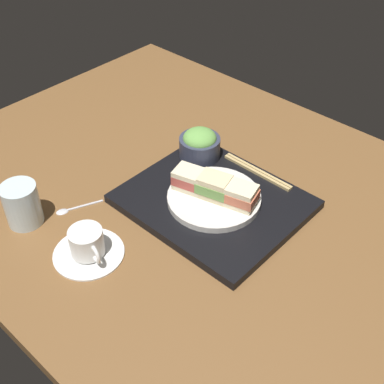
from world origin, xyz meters
The scene contains 11 objects.
ground_plane centered at (0.00, 0.00, -1.50)cm, with size 140.00×100.00×3.00cm, color brown.
serving_tray centered at (-2.57, 0.41, 1.03)cm, with size 37.99×32.22×2.06cm, color black.
sandwich_plate centered at (-3.14, 0.57, 2.81)cm, with size 20.95×20.95×1.48cm, color silver.
sandwich_near centered at (-9.07, -1.02, 5.98)cm, with size 8.33×7.03×4.87cm.
sandwich_middle centered at (-3.14, 0.57, 6.12)cm, with size 8.33×7.11×5.16cm.
sandwich_far centered at (2.79, 2.16, 5.92)cm, with size 7.90×6.76×4.74cm.
salad_bowl centered at (10.40, -9.67, 5.67)cm, with size 10.06×10.06×7.56cm.
chopsticks_pair centered at (-4.22, -14.04, 2.41)cm, with size 19.10×1.78×0.70cm.
coffee_cup centered at (6.24, 28.78, 2.56)cm, with size 14.62×14.62×6.47cm.
drinking_glass centered at (24.21, 31.79, 4.85)cm, with size 7.70×7.70×9.69cm, color silver.
teaspoon centered at (20.15, 23.28, 0.35)cm, with size 5.50×10.39×0.80cm.
Camera 1 is at (-57.63, 67.00, 77.66)cm, focal length 47.83 mm.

